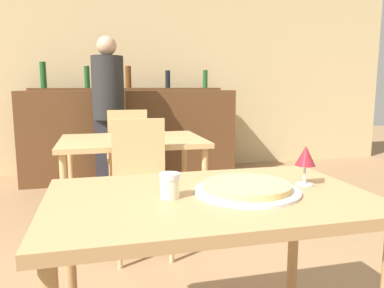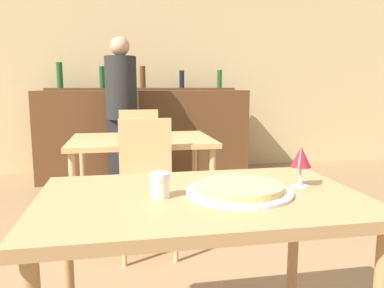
% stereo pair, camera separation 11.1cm
% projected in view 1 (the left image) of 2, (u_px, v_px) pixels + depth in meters
% --- Properties ---
extents(wall_back, '(8.00, 0.05, 2.80)m').
position_uv_depth(wall_back, '(126.00, 68.00, 5.08)').
color(wall_back, '#D1B784').
rests_on(wall_back, ground_plane).
extents(dining_table_near, '(1.18, 0.74, 0.78)m').
position_uv_depth(dining_table_near, '(210.00, 217.00, 1.39)').
color(dining_table_near, '#A87F51').
rests_on(dining_table_near, ground_plane).
extents(dining_table_far, '(1.19, 0.86, 0.73)m').
position_uv_depth(dining_table_far, '(132.00, 147.00, 3.18)').
color(dining_table_far, tan).
rests_on(dining_table_far, ground_plane).
extents(bar_counter, '(2.60, 0.56, 1.11)m').
position_uv_depth(bar_counter, '(131.00, 135.00, 4.73)').
color(bar_counter, brown).
rests_on(bar_counter, ground_plane).
extents(bar_back_shelf, '(2.39, 0.24, 0.34)m').
position_uv_depth(bar_back_shelf, '(126.00, 86.00, 4.76)').
color(bar_back_shelf, brown).
rests_on(bar_back_shelf, bar_counter).
extents(chair_far_side_front, '(0.40, 0.40, 0.94)m').
position_uv_depth(chair_far_side_front, '(140.00, 178.00, 2.63)').
color(chair_far_side_front, tan).
rests_on(chair_far_side_front, ground_plane).
extents(chair_far_side_back, '(0.40, 0.40, 0.94)m').
position_uv_depth(chair_far_side_back, '(127.00, 150.00, 3.77)').
color(chair_far_side_back, tan).
rests_on(chair_far_side_back, ground_plane).
extents(pizza_tray, '(0.39, 0.39, 0.04)m').
position_uv_depth(pizza_tray, '(247.00, 188.00, 1.39)').
color(pizza_tray, silver).
rests_on(pizza_tray, dining_table_near).
extents(cheese_shaker, '(0.07, 0.07, 0.09)m').
position_uv_depth(cheese_shaker, '(170.00, 185.00, 1.32)').
color(cheese_shaker, beige).
rests_on(cheese_shaker, dining_table_near).
extents(person_standing, '(0.34, 0.34, 1.69)m').
position_uv_depth(person_standing, '(109.00, 109.00, 4.05)').
color(person_standing, '#2D2D38').
rests_on(person_standing, ground_plane).
extents(wine_glass, '(0.08, 0.08, 0.16)m').
position_uv_depth(wine_glass, '(305.00, 157.00, 1.49)').
color(wine_glass, silver).
rests_on(wine_glass, dining_table_near).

